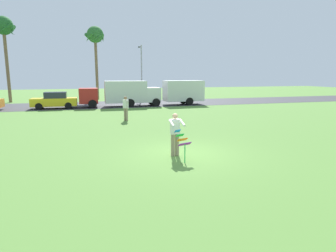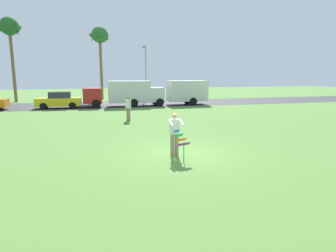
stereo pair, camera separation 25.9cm
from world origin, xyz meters
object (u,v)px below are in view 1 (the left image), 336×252
person_kite_flyer (175,133)px  parked_truck_white_box (176,92)px  streetlight_pole (141,69)px  person_walker_near (126,108)px  kite_held (182,141)px  parked_truck_red_cab (117,93)px  parked_car_yellow (55,101)px  palm_tree_left_near (4,30)px  palm_tree_right_near (95,38)px

person_kite_flyer → parked_truck_white_box: parked_truck_white_box is taller
streetlight_pole → person_walker_near: streetlight_pole is taller
kite_held → streetlight_pole: size_ratio=0.17×
kite_held → parked_truck_red_cab: bearing=90.3°
parked_car_yellow → parked_truck_red_cab: size_ratio=0.62×
palm_tree_left_near → person_walker_near: 22.21m
parked_truck_red_cab → palm_tree_left_near: palm_tree_left_near is taller
kite_held → parked_car_yellow: (-6.17, 19.91, -0.03)m
palm_tree_right_near → person_walker_near: size_ratio=5.43×
parked_truck_red_cab → kite_held: bearing=-89.7°
kite_held → palm_tree_left_near: size_ratio=0.12×
parked_truck_white_box → person_kite_flyer: bearing=-108.1°
person_kite_flyer → palm_tree_left_near: bearing=113.4°
streetlight_pole → person_walker_near: (-4.56, -17.19, -3.06)m
person_kite_flyer → parked_truck_red_cab: size_ratio=0.26×
parked_car_yellow → streetlight_pole: streetlight_pole is taller
parked_truck_red_cab → palm_tree_left_near: 15.89m
parked_car_yellow → person_walker_near: 10.98m
parked_truck_white_box → streetlight_pole: bearing=106.5°
parked_car_yellow → parked_truck_white_box: bearing=-0.0°
parked_truck_red_cab → parked_truck_white_box: bearing=-0.0°
person_walker_near → palm_tree_left_near: bearing=122.3°
kite_held → person_walker_near: (-0.63, 10.43, 0.13)m
parked_truck_white_box → palm_tree_right_near: 14.05m
parked_truck_red_cab → palm_tree_right_near: size_ratio=0.72×
kite_held → person_walker_near: person_walker_near is taller
parked_truck_red_cab → streetlight_pole: bearing=62.4°
person_kite_flyer → palm_tree_right_near: 29.61m
parked_car_yellow → person_walker_near: size_ratio=2.44×
person_kite_flyer → parked_truck_white_box: 20.07m
kite_held → parked_truck_red_cab: size_ratio=0.18×
kite_held → streetlight_pole: (3.93, 27.62, 3.19)m
person_kite_flyer → parked_car_yellow: (-6.16, 19.08, -0.18)m
palm_tree_left_near → parked_truck_red_cab: bearing=-35.0°
parked_truck_white_box → palm_tree_right_near: bearing=129.2°
palm_tree_right_near → person_walker_near: palm_tree_right_near is taller
person_kite_flyer → parked_car_yellow: person_kite_flyer is taller
kite_held → parked_truck_white_box: (6.22, 19.91, 0.61)m
parked_car_yellow → person_walker_near: bearing=-59.7°
palm_tree_left_near → streetlight_pole: size_ratio=1.40×
parked_car_yellow → palm_tree_left_near: size_ratio=0.43×
parked_truck_red_cab → streetlight_pole: 9.08m
parked_truck_red_cab → parked_truck_white_box: 6.33m
person_kite_flyer → parked_car_yellow: size_ratio=0.41×
parked_truck_white_box → person_walker_near: size_ratio=3.90×
parked_truck_red_cab → palm_tree_right_near: bearing=99.1°
kite_held → parked_car_yellow: 20.85m
palm_tree_right_near → streetlight_pole: bearing=-19.2°
person_kite_flyer → palm_tree_right_near: size_ratio=0.18×
palm_tree_right_near → streetlight_pole: 7.09m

